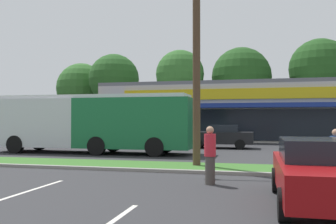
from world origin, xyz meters
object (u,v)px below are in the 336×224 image
object	(u,v)px
pedestrian_near_bench	(210,155)
pedestrian_mid	(336,156)
utility_pole	(193,19)
car_0	(221,136)
car_2	(319,172)
city_bus	(91,122)
car_1	(46,134)

from	to	relation	value
pedestrian_near_bench	pedestrian_mid	distance (m)	3.83
utility_pole	pedestrian_mid	size ratio (longest dim) A/B	6.78
utility_pole	car_0	distance (m)	11.34
car_0	pedestrian_mid	xyz separation A→B (m)	(4.68, -12.46, 0.03)
car_2	utility_pole	bearing A→B (deg)	-145.84
car_0	pedestrian_near_bench	size ratio (longest dim) A/B	2.50
utility_pole	car_2	distance (m)	8.45
utility_pole	car_2	xyz separation A→B (m)	(3.78, -5.57, -5.11)
city_bus	car_0	bearing A→B (deg)	-142.51
utility_pole	car_2	size ratio (longest dim) A/B	2.36
car_2	pedestrian_mid	xyz separation A→B (m)	(0.97, 3.25, 0.05)
car_2	pedestrian_near_bench	bearing A→B (deg)	-128.23
city_bus	pedestrian_mid	xyz separation A→B (m)	(11.44, -7.23, -0.95)
car_1	car_2	distance (m)	23.38
utility_pole	car_0	world-z (taller)	utility_pole
utility_pole	city_bus	distance (m)	9.25
car_1	car_2	xyz separation A→B (m)	(16.87, -16.18, -0.02)
city_bus	car_0	size ratio (longest dim) A/B	2.70
car_0	car_2	world-z (taller)	car_0
city_bus	pedestrian_near_bench	xyz separation A→B (m)	(7.78, -8.37, -0.90)
car_0	car_1	size ratio (longest dim) A/B	0.91
utility_pole	car_1	xyz separation A→B (m)	(-13.09, 10.61, -5.09)
utility_pole	car_1	world-z (taller)	utility_pole
pedestrian_near_bench	car_0	bearing A→B (deg)	175.95
utility_pole	car_1	distance (m)	17.60
pedestrian_mid	car_1	bearing A→B (deg)	139.13
utility_pole	car_0	size ratio (longest dim) A/B	2.57
car_0	car_1	xyz separation A→B (m)	(-13.17, 0.48, -0.00)
car_1	car_2	world-z (taller)	car_1
utility_pole	pedestrian_mid	bearing A→B (deg)	-26.02
city_bus	car_2	world-z (taller)	city_bus
city_bus	pedestrian_near_bench	world-z (taller)	city_bus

